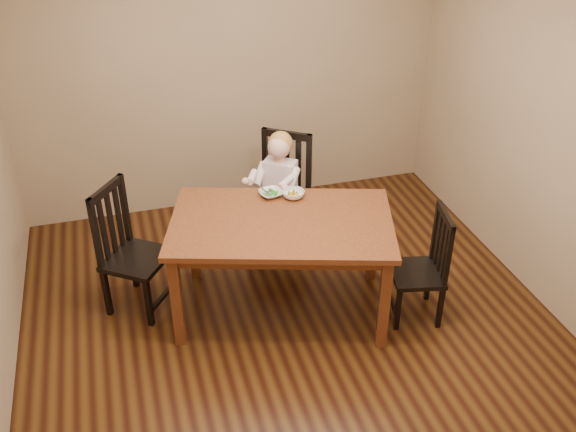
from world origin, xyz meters
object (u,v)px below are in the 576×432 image
object	(u,v)px
chair_child	(282,197)
chair_right	(423,268)
toddler	(279,183)
dining_table	(282,232)
chair_left	(130,251)
bowl_veg	(293,194)
bowl_peas	(271,194)

from	to	relation	value
chair_child	chair_right	world-z (taller)	chair_child
chair_right	toddler	distance (m)	1.42
dining_table	chair_child	size ratio (longest dim) A/B	1.71
dining_table	chair_left	bearing A→B (deg)	160.97
dining_table	chair_left	size ratio (longest dim) A/B	1.76
chair_left	bowl_veg	xyz separation A→B (m)	(1.27, -0.07, 0.34)
chair_left	chair_right	bearing A→B (deg)	106.64
chair_left	bowl_peas	bearing A→B (deg)	125.80
chair_left	toddler	distance (m)	1.37
chair_child	bowl_peas	xyz separation A→B (m)	(-0.21, -0.46, 0.32)
chair_child	chair_left	world-z (taller)	chair_child
dining_table	bowl_veg	bearing A→B (deg)	59.27
chair_child	dining_table	bearing A→B (deg)	109.81
chair_right	bowl_veg	distance (m)	1.13
toddler	bowl_veg	distance (m)	0.51
chair_left	chair_right	world-z (taller)	chair_left
bowl_veg	dining_table	bearing A→B (deg)	-120.73
chair_left	bowl_peas	size ratio (longest dim) A/B	5.93
chair_left	chair_right	distance (m)	2.22
chair_child	chair_right	xyz separation A→B (m)	(0.77, -1.19, -0.08)
chair_right	toddler	world-z (taller)	toddler
dining_table	bowl_peas	bearing A→B (deg)	87.15
chair_left	dining_table	bearing A→B (deg)	107.01
dining_table	chair_child	distance (m)	0.89
dining_table	toddler	xyz separation A→B (m)	(0.20, 0.79, -0.04)
chair_child	bowl_peas	size ratio (longest dim) A/B	6.12
bowl_peas	bowl_veg	size ratio (longest dim) A/B	1.01
toddler	dining_table	bearing A→B (deg)	111.11
chair_child	chair_left	xyz separation A→B (m)	(-1.33, -0.46, -0.02)
chair_right	bowl_veg	xyz separation A→B (m)	(-0.82, 0.66, 0.40)
bowl_peas	chair_right	bearing A→B (deg)	-36.73
chair_child	toddler	world-z (taller)	chair_child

